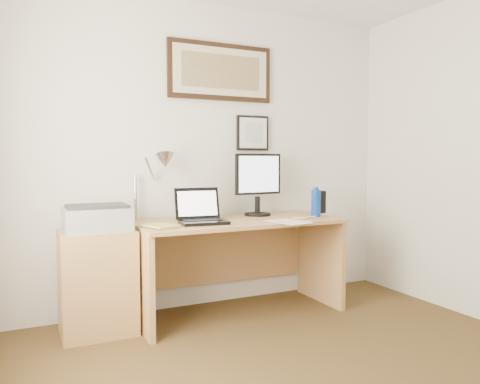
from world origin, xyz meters
TOP-DOWN VIEW (x-y plane):
  - wall_back at (0.00, 2.00)m, footprint 3.50×0.02m
  - side_cabinet at (-0.92, 1.68)m, footprint 0.50×0.40m
  - water_bottle at (0.81, 1.53)m, footprint 0.08×0.08m
  - bottle_cap at (0.81, 1.53)m, footprint 0.04×0.04m
  - speaker at (0.99, 1.73)m, footprint 0.10×0.09m
  - paper_sheet_a at (0.48, 1.36)m, footprint 0.27×0.32m
  - paper_sheet_b at (0.43, 1.34)m, footprint 0.27×0.35m
  - sticky_pad at (0.60, 1.46)m, footprint 0.10×0.10m
  - marker_pen at (0.71, 1.46)m, footprint 0.14×0.06m
  - book at (-0.60, 1.46)m, footprint 0.25×0.29m
  - desk at (0.15, 1.72)m, footprint 1.60×0.70m
  - laptop at (-0.18, 1.58)m, footprint 0.36×0.33m
  - lcd_monitor at (0.41, 1.80)m, footprint 0.42×0.22m
  - printer at (-0.92, 1.67)m, footprint 0.44×0.34m
  - desk_lamp at (-0.41, 1.81)m, footprint 0.29×0.27m
  - picture_large at (0.15, 1.97)m, footprint 0.92×0.04m
  - picture_small at (0.45, 1.97)m, footprint 0.30×0.03m

SIDE VIEW (x-z plane):
  - side_cabinet at x=-0.92m, z-range 0.00..0.73m
  - desk at x=0.15m, z-range 0.14..0.89m
  - paper_sheet_a at x=0.48m, z-range 0.75..0.75m
  - paper_sheet_b at x=0.43m, z-range 0.75..0.75m
  - sticky_pad at x=0.60m, z-range 0.75..0.76m
  - marker_pen at x=0.71m, z-range 0.75..0.77m
  - book at x=-0.60m, z-range 0.75..0.77m
  - laptop at x=-0.18m, z-range 0.68..0.94m
  - printer at x=-0.92m, z-range 0.73..0.91m
  - speaker at x=0.99m, z-range 0.75..0.95m
  - water_bottle at x=0.81m, z-range 0.75..0.97m
  - bottle_cap at x=0.81m, z-range 0.97..0.99m
  - lcd_monitor at x=0.41m, z-range 0.78..1.30m
  - desk_lamp at x=-0.41m, z-range 0.92..1.45m
  - wall_back at x=0.00m, z-range 0.00..2.50m
  - picture_small at x=0.45m, z-range 1.30..1.60m
  - picture_large at x=0.15m, z-range 1.72..2.19m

